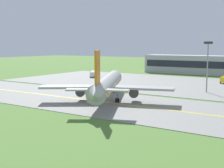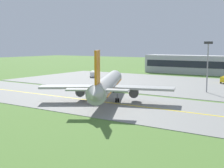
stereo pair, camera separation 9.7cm
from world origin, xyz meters
The scene contains 10 objects.
ground_plane centered at (0.00, 0.00, 0.00)m, with size 500.00×500.00×0.00m, color #517A33.
taxiway_strip centered at (0.00, 0.00, 0.05)m, with size 240.00×28.00×0.10m, color gray.
apron_pad centered at (10.00, 42.00, 0.05)m, with size 140.00×52.00×0.10m, color gray.
taxiway_centreline centered at (0.00, 0.00, 0.11)m, with size 220.00×0.60×0.01m, color yellow.
airplane_lead centered at (-0.19, 1.63, 4.13)m, with size 30.66×37.01×12.70m.
service_truck_catering centered at (-36.44, 44.97, 1.53)m, with size 4.53×6.28×2.60m.
terminal_building centered at (2.58, 84.17, 4.42)m, with size 63.56×10.35×10.00m.
apron_light_mast centered at (16.25, 28.78, 9.33)m, with size 2.40×0.50×14.70m.
traffic_cone_near_edge centered at (-24.99, 11.92, 0.30)m, with size 0.44×0.44×0.60m, color orange.
traffic_cone_mid_edge centered at (-27.23, 11.32, 0.30)m, with size 0.44×0.44×0.60m, color orange.
Camera 1 is at (40.57, -59.12, 13.65)m, focal length 48.67 mm.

